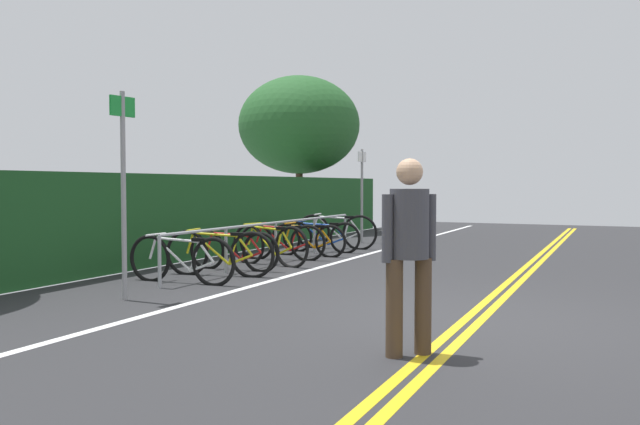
{
  "coord_description": "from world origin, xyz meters",
  "views": [
    {
      "loc": [
        -6.71,
        -1.36,
        1.4
      ],
      "look_at": [
        3.07,
        3.18,
        0.93
      ],
      "focal_mm": 36.34,
      "sensor_mm": 36.0,
      "label": 1
    }
  ],
  "objects_px": {
    "bicycle_1": "(219,253)",
    "bicycle_6": "(321,237)",
    "bicycle_3": "(270,245)",
    "pedestrian": "(409,243)",
    "sign_post_near": "(123,177)",
    "bicycle_4": "(282,242)",
    "bicycle_5": "(308,240)",
    "sign_post_far": "(362,187)",
    "bike_rack": "(276,231)",
    "bicycle_0": "(181,259)",
    "bicycle_2": "(234,250)",
    "tree_mid": "(299,125)",
    "bicycle_7": "(336,232)"
  },
  "relations": [
    {
      "from": "bicycle_5",
      "to": "sign_post_near",
      "type": "xyz_separation_m",
      "value": [
        -5.29,
        -0.11,
        1.18
      ]
    },
    {
      "from": "bicycle_2",
      "to": "bicycle_6",
      "type": "xyz_separation_m",
      "value": [
        3.15,
        -0.12,
        -0.0
      ]
    },
    {
      "from": "sign_post_near",
      "to": "bicycle_6",
      "type": "bearing_deg",
      "value": 1.75
    },
    {
      "from": "bike_rack",
      "to": "bicycle_4",
      "type": "xyz_separation_m",
      "value": [
        0.38,
        0.08,
        -0.23
      ]
    },
    {
      "from": "bicycle_5",
      "to": "bicycle_1",
      "type": "bearing_deg",
      "value": 179.42
    },
    {
      "from": "bicycle_4",
      "to": "bicycle_6",
      "type": "relative_size",
      "value": 0.99
    },
    {
      "from": "bicycle_1",
      "to": "sign_post_near",
      "type": "xyz_separation_m",
      "value": [
        -2.25,
        -0.14,
        1.15
      ]
    },
    {
      "from": "bicycle_3",
      "to": "pedestrian",
      "type": "xyz_separation_m",
      "value": [
        -4.7,
        -3.95,
        0.57
      ]
    },
    {
      "from": "bicycle_2",
      "to": "sign_post_near",
      "type": "relative_size",
      "value": 0.66
    },
    {
      "from": "bicycle_0",
      "to": "bicycle_5",
      "type": "distance_m",
      "value": 3.88
    },
    {
      "from": "bicycle_0",
      "to": "bicycle_6",
      "type": "relative_size",
      "value": 1.05
    },
    {
      "from": "bicycle_4",
      "to": "bicycle_5",
      "type": "xyz_separation_m",
      "value": [
        0.74,
        -0.17,
        -0.02
      ]
    },
    {
      "from": "bicycle_7",
      "to": "sign_post_near",
      "type": "distance_m",
      "value": 6.95
    },
    {
      "from": "pedestrian",
      "to": "tree_mid",
      "type": "xyz_separation_m",
      "value": [
        12.08,
        7.09,
        2.23
      ]
    },
    {
      "from": "bicycle_5",
      "to": "tree_mid",
      "type": "distance_m",
      "value": 7.16
    },
    {
      "from": "pedestrian",
      "to": "sign_post_far",
      "type": "height_order",
      "value": "sign_post_far"
    },
    {
      "from": "bicycle_6",
      "to": "bicycle_3",
      "type": "bearing_deg",
      "value": -177.4
    },
    {
      "from": "pedestrian",
      "to": "bicycle_0",
      "type": "bearing_deg",
      "value": 59.63
    },
    {
      "from": "sign_post_far",
      "to": "bicycle_2",
      "type": "bearing_deg",
      "value": 178.58
    },
    {
      "from": "bicycle_0",
      "to": "sign_post_far",
      "type": "height_order",
      "value": "sign_post_far"
    },
    {
      "from": "bike_rack",
      "to": "bicycle_6",
      "type": "xyz_separation_m",
      "value": [
        1.9,
        -0.02,
        -0.25
      ]
    },
    {
      "from": "bike_rack",
      "to": "bicycle_0",
      "type": "bearing_deg",
      "value": 179.66
    },
    {
      "from": "bicycle_0",
      "to": "bicycle_4",
      "type": "distance_m",
      "value": 3.14
    },
    {
      "from": "bicycle_5",
      "to": "tree_mid",
      "type": "bearing_deg",
      "value": 28.2
    },
    {
      "from": "sign_post_near",
      "to": "tree_mid",
      "type": "bearing_deg",
      "value": 16.19
    },
    {
      "from": "bicycle_6",
      "to": "pedestrian",
      "type": "height_order",
      "value": "pedestrian"
    },
    {
      "from": "bike_rack",
      "to": "bicycle_0",
      "type": "relative_size",
      "value": 3.68
    },
    {
      "from": "bicycle_5",
      "to": "bike_rack",
      "type": "bearing_deg",
      "value": 175.04
    },
    {
      "from": "bicycle_5",
      "to": "bicycle_7",
      "type": "distance_m",
      "value": 1.57
    },
    {
      "from": "bicycle_2",
      "to": "tree_mid",
      "type": "distance_m",
      "value": 9.12
    },
    {
      "from": "sign_post_near",
      "to": "tree_mid",
      "type": "height_order",
      "value": "tree_mid"
    },
    {
      "from": "bicycle_6",
      "to": "bicycle_1",
      "type": "bearing_deg",
      "value": -179.34
    },
    {
      "from": "bicycle_4",
      "to": "sign_post_far",
      "type": "relative_size",
      "value": 0.75
    },
    {
      "from": "bicycle_1",
      "to": "bicycle_3",
      "type": "distance_m",
      "value": 1.46
    },
    {
      "from": "bicycle_2",
      "to": "bicycle_5",
      "type": "distance_m",
      "value": 2.38
    },
    {
      "from": "pedestrian",
      "to": "sign_post_near",
      "type": "distance_m",
      "value": 4.03
    },
    {
      "from": "bicycle_1",
      "to": "bicycle_6",
      "type": "xyz_separation_m",
      "value": [
        3.82,
        0.04,
        -0.03
      ]
    },
    {
      "from": "sign_post_near",
      "to": "bicycle_2",
      "type": "bearing_deg",
      "value": 6.0
    },
    {
      "from": "sign_post_far",
      "to": "sign_post_near",
      "type": "bearing_deg",
      "value": -178.82
    },
    {
      "from": "bicycle_2",
      "to": "pedestrian",
      "type": "height_order",
      "value": "pedestrian"
    },
    {
      "from": "bicycle_3",
      "to": "tree_mid",
      "type": "xyz_separation_m",
      "value": [
        7.38,
        3.14,
        2.8
      ]
    },
    {
      "from": "bicycle_6",
      "to": "pedestrian",
      "type": "bearing_deg",
      "value": -150.13
    },
    {
      "from": "pedestrian",
      "to": "sign_post_far",
      "type": "relative_size",
      "value": 0.72
    },
    {
      "from": "sign_post_near",
      "to": "sign_post_far",
      "type": "distance_m",
      "value": 8.37
    },
    {
      "from": "bike_rack",
      "to": "tree_mid",
      "type": "relative_size",
      "value": 1.43
    },
    {
      "from": "bike_rack",
      "to": "bicycle_1",
      "type": "xyz_separation_m",
      "value": [
        -1.91,
        -0.07,
        -0.22
      ]
    },
    {
      "from": "bicycle_5",
      "to": "tree_mid",
      "type": "height_order",
      "value": "tree_mid"
    },
    {
      "from": "bike_rack",
      "to": "sign_post_far",
      "type": "xyz_separation_m",
      "value": [
        4.2,
        -0.04,
        0.78
      ]
    },
    {
      "from": "sign_post_far",
      "to": "tree_mid",
      "type": "height_order",
      "value": "tree_mid"
    },
    {
      "from": "bicycle_3",
      "to": "pedestrian",
      "type": "relative_size",
      "value": 1.04
    }
  ]
}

